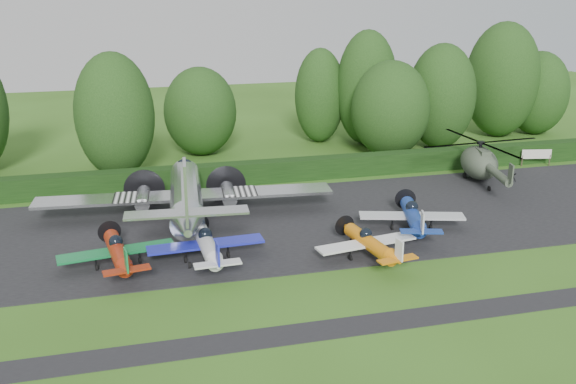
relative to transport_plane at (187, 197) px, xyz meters
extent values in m
plane|color=#2F5417|center=(5.80, -12.25, -2.09)|extent=(160.00, 160.00, 0.00)
cube|color=black|center=(5.80, -2.25, -2.09)|extent=(70.00, 18.00, 0.01)
cube|color=black|center=(5.80, -18.25, -2.09)|extent=(70.00, 2.00, 0.00)
cube|color=black|center=(5.80, 8.75, -2.09)|extent=(90.00, 1.60, 2.00)
cylinder|color=silver|center=(0.00, 0.36, -0.07)|extent=(2.44, 12.76, 2.44)
cone|color=silver|center=(0.00, 7.50, -0.07)|extent=(2.44, 1.59, 2.44)
cone|color=silver|center=(0.00, -7.30, 0.46)|extent=(2.44, 3.19, 2.44)
sphere|color=black|center=(0.00, 6.48, 0.46)|extent=(1.59, 1.59, 1.59)
cube|color=silver|center=(0.00, 1.42, -0.39)|extent=(23.39, 2.55, 0.23)
cube|color=white|center=(-4.25, 1.42, -0.26)|extent=(2.76, 2.66, 0.05)
cube|color=white|center=(4.25, 1.42, -0.26)|extent=(2.76, 2.66, 0.05)
cylinder|color=silver|center=(-3.40, 2.06, -0.65)|extent=(1.17, 3.40, 1.17)
cylinder|color=silver|center=(3.40, 2.06, -0.65)|extent=(1.17, 3.40, 1.17)
cylinder|color=black|center=(-3.40, 4.45, -0.65)|extent=(3.40, 0.03, 3.40)
cylinder|color=black|center=(3.40, 4.45, -0.65)|extent=(3.40, 0.03, 3.40)
cube|color=silver|center=(0.00, -8.15, 1.63)|extent=(7.97, 1.49, 0.15)
cube|color=silver|center=(0.00, -8.47, 3.12)|extent=(0.19, 2.34, 4.04)
cylinder|color=black|center=(-3.40, 1.63, -1.82)|extent=(0.27, 0.96, 0.96)
cylinder|color=black|center=(3.40, 1.63, -1.82)|extent=(0.27, 0.96, 0.96)
cylinder|color=black|center=(0.00, -8.57, -1.90)|extent=(0.19, 0.47, 0.47)
cylinder|color=maroon|center=(-5.22, -7.52, -0.90)|extent=(1.04, 5.95, 1.04)
sphere|color=black|center=(-5.22, -6.87, -0.41)|extent=(0.91, 0.91, 0.91)
cube|color=#106D34|center=(-5.22, -6.98, -1.06)|extent=(7.57, 1.41, 0.15)
cube|color=maroon|center=(-5.22, -11.09, -0.63)|extent=(2.81, 0.76, 0.11)
cube|color=#106D34|center=(-5.22, -11.19, 0.07)|extent=(0.11, 0.87, 1.41)
cylinder|color=black|center=(-5.22, -3.68, -0.90)|extent=(1.62, 0.02, 1.62)
cylinder|color=black|center=(-6.63, -7.19, -1.90)|extent=(0.15, 0.48, 0.48)
cylinder|color=black|center=(-3.82, -7.19, -1.90)|extent=(0.15, 0.48, 0.48)
cylinder|color=black|center=(-5.22, -4.70, -1.92)|extent=(0.13, 0.43, 0.43)
cylinder|color=silver|center=(0.55, -7.90, -0.85)|extent=(1.08, 6.18, 1.08)
sphere|color=black|center=(0.55, -7.22, -0.35)|extent=(0.94, 0.94, 0.94)
cube|color=#1C23AC|center=(0.55, -7.33, -1.02)|extent=(7.87, 1.46, 0.16)
cube|color=silver|center=(0.55, -11.60, -0.57)|extent=(2.92, 0.79, 0.11)
cube|color=#1C23AC|center=(0.55, -11.72, 0.16)|extent=(0.11, 0.90, 1.46)
cylinder|color=black|center=(0.55, -3.91, -0.85)|extent=(1.69, 0.02, 1.69)
cylinder|color=black|center=(-0.91, -7.56, -1.89)|extent=(0.16, 0.49, 0.49)
cylinder|color=black|center=(2.01, -7.56, -1.89)|extent=(0.16, 0.49, 0.49)
cylinder|color=black|center=(0.55, -4.97, -1.91)|extent=(0.13, 0.45, 0.45)
cylinder|color=#CC710C|center=(11.27, -10.08, -0.96)|extent=(0.99, 5.65, 0.99)
sphere|color=black|center=(11.27, -9.46, -0.50)|extent=(0.86, 0.86, 0.86)
cube|color=silver|center=(11.27, -9.57, -1.11)|extent=(7.19, 1.33, 0.14)
cube|color=#CC710C|center=(11.27, -13.47, -0.70)|extent=(2.67, 0.72, 0.10)
cube|color=silver|center=(11.27, -13.57, -0.04)|extent=(0.10, 0.82, 1.33)
cylinder|color=black|center=(11.27, -6.44, -0.96)|extent=(1.54, 0.02, 1.54)
cylinder|color=black|center=(9.94, -9.77, -1.91)|extent=(0.14, 0.45, 0.45)
cylinder|color=black|center=(12.61, -9.77, -1.91)|extent=(0.14, 0.45, 0.45)
cylinder|color=black|center=(11.27, -7.41, -1.93)|extent=(0.12, 0.41, 0.41)
cylinder|color=navy|center=(16.17, -6.21, -0.85)|extent=(1.08, 6.18, 1.08)
sphere|color=black|center=(16.17, -5.54, -0.35)|extent=(0.94, 0.94, 0.94)
cube|color=#B6B8BD|center=(16.17, -5.65, -1.02)|extent=(7.86, 1.46, 0.16)
cube|color=navy|center=(16.17, -9.92, -0.57)|extent=(2.92, 0.79, 0.11)
cube|color=#B6B8BD|center=(16.17, -10.03, 0.16)|extent=(0.11, 0.90, 1.46)
cylinder|color=black|center=(16.17, -2.23, -0.85)|extent=(1.69, 0.02, 1.69)
cylinder|color=black|center=(14.71, -5.88, -1.89)|extent=(0.16, 0.49, 0.49)
cylinder|color=black|center=(17.63, -5.88, -1.89)|extent=(0.16, 0.49, 0.49)
cylinder|color=black|center=(16.17, -3.29, -1.91)|extent=(0.13, 0.45, 0.45)
ellipsoid|color=#3C4636|center=(27.58, 4.15, -0.32)|extent=(3.07, 5.64, 2.95)
cylinder|color=#3C4636|center=(27.58, -0.28, -0.02)|extent=(0.69, 5.91, 0.69)
cube|color=#3C4636|center=(27.58, -3.34, 0.87)|extent=(0.12, 0.89, 1.58)
cylinder|color=black|center=(27.58, 4.15, 1.16)|extent=(0.30, 0.30, 0.79)
cylinder|color=black|center=(27.58, 4.15, 1.61)|extent=(0.69, 0.69, 0.25)
cylinder|color=black|center=(27.58, 4.15, 1.61)|extent=(11.83, 11.83, 0.06)
cube|color=#3C4636|center=(27.58, 3.36, 0.82)|extent=(0.89, 1.97, 0.69)
ellipsoid|color=black|center=(27.58, 5.73, -0.22)|extent=(1.87, 1.87, 1.69)
cylinder|color=black|center=(26.59, 4.94, -1.79)|extent=(0.18, 0.55, 0.55)
cylinder|color=black|center=(28.56, 4.94, -1.79)|extent=(0.18, 0.55, 0.55)
cylinder|color=black|center=(27.58, 1.00, -1.84)|extent=(0.16, 0.47, 0.47)
cylinder|color=#3F3326|center=(34.49, 7.28, -1.52)|extent=(0.11, 0.11, 1.14)
cylinder|color=#3F3326|center=(37.35, 7.28, -1.52)|extent=(0.11, 0.11, 1.14)
cube|color=beige|center=(35.92, 7.28, -0.85)|extent=(3.05, 0.08, 0.95)
cylinder|color=black|center=(22.95, 14.69, -0.42)|extent=(0.70, 0.70, 3.33)
ellipsoid|color=#163210|center=(22.95, 14.69, 3.00)|extent=(8.27, 8.27, 10.18)
cylinder|color=black|center=(17.56, 22.52, -0.32)|extent=(0.70, 0.70, 3.54)
ellipsoid|color=#163210|center=(17.56, 22.52, 3.32)|extent=(5.73, 5.73, 10.81)
cylinder|color=black|center=(3.58, 20.24, -0.55)|extent=(0.70, 0.70, 3.08)
ellipsoid|color=#163210|center=(3.58, 20.24, 2.62)|extent=(7.70, 7.70, 9.42)
cylinder|color=black|center=(39.29, 20.11, 0.12)|extent=(0.70, 0.70, 4.43)
ellipsoid|color=#163210|center=(39.29, 20.11, 4.67)|extent=(8.58, 8.58, 13.52)
cylinder|color=black|center=(44.30, 20.05, -0.45)|extent=(0.70, 0.70, 3.28)
ellipsoid|color=#163210|center=(44.30, 20.05, 2.92)|extent=(7.33, 7.33, 10.02)
cylinder|color=black|center=(-5.12, 14.01, -0.15)|extent=(0.70, 0.70, 3.89)
ellipsoid|color=#163210|center=(-5.12, 14.01, 3.85)|extent=(7.40, 7.40, 11.87)
cylinder|color=black|center=(29.72, 16.60, -0.19)|extent=(0.70, 0.70, 3.80)
ellipsoid|color=#163210|center=(29.72, 16.60, 3.71)|extent=(7.49, 7.49, 11.60)
cylinder|color=black|center=(22.36, 20.26, 0.02)|extent=(0.70, 0.70, 4.22)
ellipsoid|color=#163210|center=(22.36, 20.26, 4.36)|extent=(6.88, 6.88, 12.90)
camera|label=1|loc=(-3.88, -47.38, 15.96)|focal=40.00mm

